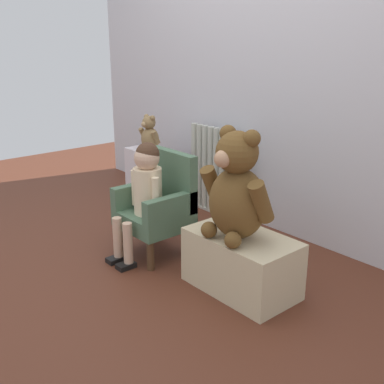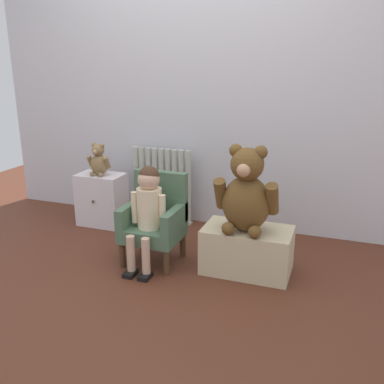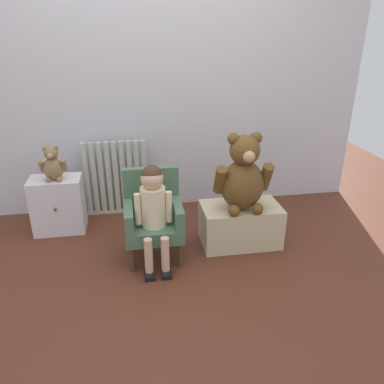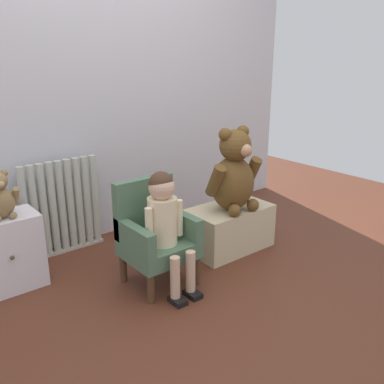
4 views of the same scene
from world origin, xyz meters
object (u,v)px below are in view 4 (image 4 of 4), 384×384
Objects in this scene: small_dresser at (5,253)px; large_teddy_bear at (234,174)px; low_bench at (229,228)px; child_figure at (165,215)px; small_teddy_bear at (0,198)px; radiator at (62,208)px; child_armchair at (155,234)px.

large_teddy_bear reaches higher than small_dresser.
low_bench is at bearing 73.04° from large_teddy_bear.
child_figure is 2.58× the size of small_teddy_bear.
child_figure is at bearing -38.63° from small_dresser.
radiator is 2.39× the size of small_teddy_bear.
child_figure is at bearing -167.34° from low_bench.
child_figure is at bearing -37.81° from small_teddy_bear.
child_armchair reaches higher than low_bench.
small_dresser is 0.35m from small_teddy_bear.
radiator is 1.46× the size of small_dresser.
large_teddy_bear is (0.65, 0.11, 0.10)m from child_figure.
radiator is 1.20m from large_teddy_bear.
radiator is at bearing 28.61° from small_dresser.
small_teddy_bear reaches higher than low_bench.
child_armchair is 1.07× the size of low_bench.
child_armchair is at bearing -176.25° from low_bench.
small_teddy_bear is at bearing 147.78° from child_armchair.
large_teddy_bear reaches higher than low_bench.
small_dresser is 1.46m from low_bench.
low_bench is at bearing -36.52° from radiator.
radiator is 1.04× the size of child_armchair.
small_teddy_bear is (-1.37, 0.45, 0.01)m from large_teddy_bear.
child_armchair is at bearing -69.75° from radiator.
radiator is at bearing 110.25° from child_armchair.
small_teddy_bear is (-0.45, -0.28, 0.25)m from radiator.
child_figure is (0.73, -0.59, 0.23)m from small_dresser.
child_armchair is (0.27, -0.73, -0.02)m from radiator.
small_dresser is at bearing 160.96° from large_teddy_bear.
radiator is 0.89m from child_figure.
child_figure reaches higher than low_bench.
small_teddy_bear is at bearing 142.19° from child_figure.
child_armchair is 0.18m from child_figure.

